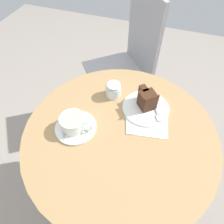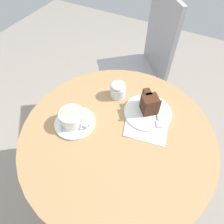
{
  "view_description": "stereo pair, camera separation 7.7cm",
  "coord_description": "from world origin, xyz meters",
  "px_view_note": "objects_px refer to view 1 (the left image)",
  "views": [
    {
      "loc": [
        0.11,
        -0.42,
        1.35
      ],
      "look_at": [
        -0.05,
        0.05,
        0.73
      ],
      "focal_mm": 32.0,
      "sensor_mm": 36.0,
      "label": 1
    },
    {
      "loc": [
        0.18,
        -0.39,
        1.35
      ],
      "look_at": [
        -0.05,
        0.05,
        0.73
      ],
      "focal_mm": 32.0,
      "sensor_mm": 36.0,
      "label": 2
    }
  ],
  "objects_px": {
    "fork": "(157,112)",
    "sugar_pot": "(113,89)",
    "cafe_chair": "(129,57)",
    "saucer": "(76,127)",
    "coffee_cup": "(73,122)",
    "napkin": "(146,120)",
    "cake_plate": "(146,108)",
    "teaspoon": "(61,126)",
    "cake_slice": "(147,99)"
  },
  "relations": [
    {
      "from": "fork",
      "to": "sugar_pot",
      "type": "distance_m",
      "value": 0.21
    },
    {
      "from": "fork",
      "to": "cafe_chair",
      "type": "bearing_deg",
      "value": -179.6
    },
    {
      "from": "saucer",
      "to": "cafe_chair",
      "type": "xyz_separation_m",
      "value": [
        0.03,
        0.7,
        -0.14
      ]
    },
    {
      "from": "coffee_cup",
      "to": "sugar_pot",
      "type": "distance_m",
      "value": 0.24
    },
    {
      "from": "coffee_cup",
      "to": "napkin",
      "type": "xyz_separation_m",
      "value": [
        0.26,
        0.13,
        -0.04
      ]
    },
    {
      "from": "sugar_pot",
      "to": "napkin",
      "type": "bearing_deg",
      "value": -28.37
    },
    {
      "from": "fork",
      "to": "napkin",
      "type": "height_order",
      "value": "fork"
    },
    {
      "from": "cafe_chair",
      "to": "napkin",
      "type": "bearing_deg",
      "value": -19.13
    },
    {
      "from": "cake_plate",
      "to": "cafe_chair",
      "type": "height_order",
      "value": "cafe_chair"
    },
    {
      "from": "napkin",
      "to": "saucer",
      "type": "bearing_deg",
      "value": -153.74
    },
    {
      "from": "teaspoon",
      "to": "napkin",
      "type": "height_order",
      "value": "teaspoon"
    },
    {
      "from": "napkin",
      "to": "fork",
      "type": "bearing_deg",
      "value": 54.56
    },
    {
      "from": "teaspoon",
      "to": "fork",
      "type": "height_order",
      "value": "fork"
    },
    {
      "from": "cake_plate",
      "to": "cafe_chair",
      "type": "xyz_separation_m",
      "value": [
        -0.21,
        0.51,
        -0.14
      ]
    },
    {
      "from": "cake_plate",
      "to": "napkin",
      "type": "height_order",
      "value": "cake_plate"
    },
    {
      "from": "cake_plate",
      "to": "napkin",
      "type": "xyz_separation_m",
      "value": [
        0.02,
        -0.06,
        -0.0
      ]
    },
    {
      "from": "napkin",
      "to": "sugar_pot",
      "type": "relative_size",
      "value": 2.81
    },
    {
      "from": "saucer",
      "to": "fork",
      "type": "distance_m",
      "value": 0.34
    },
    {
      "from": "cafe_chair",
      "to": "sugar_pot",
      "type": "bearing_deg",
      "value": -34.53
    },
    {
      "from": "saucer",
      "to": "fork",
      "type": "bearing_deg",
      "value": 30.9
    },
    {
      "from": "coffee_cup",
      "to": "teaspoon",
      "type": "bearing_deg",
      "value": -165.59
    },
    {
      "from": "napkin",
      "to": "sugar_pot",
      "type": "distance_m",
      "value": 0.2
    },
    {
      "from": "teaspoon",
      "to": "fork",
      "type": "xyz_separation_m",
      "value": [
        0.35,
        0.19,
        0.0
      ]
    },
    {
      "from": "saucer",
      "to": "teaspoon",
      "type": "relative_size",
      "value": 1.94
    },
    {
      "from": "cafe_chair",
      "to": "sugar_pot",
      "type": "distance_m",
      "value": 0.51
    },
    {
      "from": "coffee_cup",
      "to": "cafe_chair",
      "type": "bearing_deg",
      "value": 86.86
    },
    {
      "from": "sugar_pot",
      "to": "cake_slice",
      "type": "bearing_deg",
      "value": -8.99
    },
    {
      "from": "teaspoon",
      "to": "sugar_pot",
      "type": "height_order",
      "value": "sugar_pot"
    },
    {
      "from": "fork",
      "to": "coffee_cup",
      "type": "bearing_deg",
      "value": -84.77
    },
    {
      "from": "sugar_pot",
      "to": "teaspoon",
      "type": "bearing_deg",
      "value": -120.44
    },
    {
      "from": "cake_plate",
      "to": "cake_slice",
      "type": "xyz_separation_m",
      "value": [
        -0.0,
        0.01,
        0.04
      ]
    },
    {
      "from": "fork",
      "to": "sugar_pot",
      "type": "height_order",
      "value": "sugar_pot"
    },
    {
      "from": "cafe_chair",
      "to": "coffee_cup",
      "type": "bearing_deg",
      "value": -43.49
    },
    {
      "from": "fork",
      "to": "teaspoon",
      "type": "bearing_deg",
      "value": -86.93
    },
    {
      "from": "teaspoon",
      "to": "cake_plate",
      "type": "xyz_separation_m",
      "value": [
        0.3,
        0.2,
        -0.01
      ]
    },
    {
      "from": "saucer",
      "to": "cake_slice",
      "type": "relative_size",
      "value": 1.68
    },
    {
      "from": "saucer",
      "to": "teaspoon",
      "type": "xyz_separation_m",
      "value": [
        -0.06,
        -0.01,
        0.01
      ]
    },
    {
      "from": "coffee_cup",
      "to": "cake_slice",
      "type": "distance_m",
      "value": 0.31
    },
    {
      "from": "napkin",
      "to": "cafe_chair",
      "type": "height_order",
      "value": "cafe_chair"
    },
    {
      "from": "coffee_cup",
      "to": "cake_slice",
      "type": "xyz_separation_m",
      "value": [
        0.24,
        0.2,
        0.01
      ]
    },
    {
      "from": "cake_slice",
      "to": "fork",
      "type": "xyz_separation_m",
      "value": [
        0.05,
        -0.02,
        -0.04
      ]
    },
    {
      "from": "cake_plate",
      "to": "cake_slice",
      "type": "height_order",
      "value": "cake_slice"
    },
    {
      "from": "teaspoon",
      "to": "napkin",
      "type": "xyz_separation_m",
      "value": [
        0.31,
        0.14,
        -0.01
      ]
    },
    {
      "from": "teaspoon",
      "to": "cafe_chair",
      "type": "bearing_deg",
      "value": -45.78
    },
    {
      "from": "teaspoon",
      "to": "napkin",
      "type": "distance_m",
      "value": 0.34
    },
    {
      "from": "cafe_chair",
      "to": "teaspoon",
      "type": "bearing_deg",
      "value": -47.48
    },
    {
      "from": "cake_plate",
      "to": "sugar_pot",
      "type": "height_order",
      "value": "sugar_pot"
    },
    {
      "from": "coffee_cup",
      "to": "sugar_pot",
      "type": "relative_size",
      "value": 1.82
    },
    {
      "from": "teaspoon",
      "to": "cake_slice",
      "type": "distance_m",
      "value": 0.36
    },
    {
      "from": "teaspoon",
      "to": "fork",
      "type": "distance_m",
      "value": 0.39
    }
  ]
}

